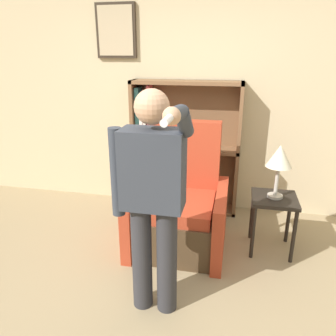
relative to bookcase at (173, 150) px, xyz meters
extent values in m
plane|color=#9E8966|center=(0.18, -1.87, -0.75)|extent=(14.00, 14.00, 0.00)
cube|color=beige|center=(0.18, 0.16, 0.65)|extent=(8.00, 0.06, 2.80)
cube|color=#33281E|center=(-0.69, 0.11, 1.34)|extent=(0.47, 0.04, 0.60)
cube|color=tan|center=(-0.69, 0.09, 1.34)|extent=(0.41, 0.01, 0.54)
cube|color=brown|center=(-0.47, -0.02, 0.03)|extent=(0.04, 0.28, 1.57)
cube|color=brown|center=(0.77, -0.02, 0.03)|extent=(0.04, 0.28, 1.57)
cube|color=brown|center=(0.15, 0.11, 0.03)|extent=(1.28, 0.01, 1.57)
cube|color=brown|center=(0.15, -0.02, -0.73)|extent=(1.28, 0.28, 0.04)
cube|color=brown|center=(0.15, -0.02, 0.03)|extent=(1.28, 0.28, 0.04)
cube|color=brown|center=(0.15, -0.02, 0.80)|extent=(1.28, 0.28, 0.04)
cube|color=red|center=(-0.42, -0.02, -0.47)|extent=(0.04, 0.20, 0.49)
cube|color=red|center=(-0.37, -0.02, -0.37)|extent=(0.05, 0.19, 0.67)
cube|color=#238438|center=(-0.31, -0.02, -0.39)|extent=(0.05, 0.16, 0.64)
cube|color=gold|center=(-0.26, -0.02, -0.40)|extent=(0.04, 0.19, 0.63)
cube|color=#BC4C56|center=(-0.21, -0.02, -0.48)|extent=(0.05, 0.23, 0.46)
cube|color=#5B99A8|center=(-0.17, -0.02, -0.42)|extent=(0.03, 0.23, 0.58)
cube|color=#337070|center=(-0.41, -0.02, 0.39)|extent=(0.05, 0.17, 0.68)
cube|color=white|center=(-0.36, -0.02, 0.36)|extent=(0.04, 0.22, 0.61)
cube|color=white|center=(-0.32, -0.02, 0.33)|extent=(0.03, 0.21, 0.55)
cube|color=#BC4C56|center=(-0.28, -0.02, 0.41)|extent=(0.03, 0.18, 0.71)
cube|color=red|center=(-0.24, -0.02, 0.30)|extent=(0.03, 0.22, 0.49)
cube|color=#4C3823|center=(0.23, -0.89, -0.54)|extent=(0.72, 0.79, 0.41)
cube|color=#B23D23|center=(0.23, -0.93, -0.28)|extent=(0.68, 0.67, 0.12)
cube|color=#B23D23|center=(0.23, -0.54, -0.04)|extent=(0.72, 0.16, 1.02)
cube|color=#B23D23|center=(-0.18, -0.89, -0.43)|extent=(0.10, 0.87, 0.63)
cube|color=#B23D23|center=(0.64, -0.89, -0.43)|extent=(0.10, 0.87, 0.63)
cylinder|color=#2D2D33|center=(0.11, -1.75, -0.32)|extent=(0.15, 0.15, 0.85)
cylinder|color=#2D2D33|center=(0.30, -1.75, -0.32)|extent=(0.15, 0.15, 0.85)
cube|color=#333842|center=(0.21, -1.75, 0.38)|extent=(0.42, 0.24, 0.55)
sphere|color=tan|center=(0.21, -1.75, 0.79)|extent=(0.23, 0.23, 0.23)
cylinder|color=#333842|center=(-0.05, -1.75, 0.33)|extent=(0.09, 0.09, 0.63)
cylinder|color=#333842|center=(0.43, -1.86, 0.73)|extent=(0.09, 0.28, 0.23)
cylinder|color=#333842|center=(0.43, -2.11, 0.82)|extent=(0.08, 0.27, 0.10)
sphere|color=tan|center=(0.43, -2.24, 0.83)|extent=(0.09, 0.09, 0.09)
cylinder|color=white|center=(0.43, -2.33, 0.83)|extent=(0.04, 0.15, 0.04)
cube|color=black|center=(1.13, -0.76, -0.20)|extent=(0.42, 0.42, 0.04)
cylinder|color=black|center=(0.95, -0.94, -0.48)|extent=(0.04, 0.04, 0.53)
cylinder|color=black|center=(1.32, -0.94, -0.48)|extent=(0.04, 0.04, 0.53)
cylinder|color=black|center=(0.95, -0.58, -0.48)|extent=(0.04, 0.04, 0.53)
cylinder|color=black|center=(1.32, -0.58, -0.48)|extent=(0.04, 0.04, 0.53)
cylinder|color=#B7B2A8|center=(1.13, -0.76, -0.17)|extent=(0.14, 0.14, 0.02)
cylinder|color=#B7B2A8|center=(1.13, -0.76, -0.01)|extent=(0.04, 0.04, 0.28)
cone|color=beige|center=(1.13, -0.76, 0.23)|extent=(0.23, 0.23, 0.21)
camera|label=1|loc=(0.73, -3.73, 1.12)|focal=35.00mm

